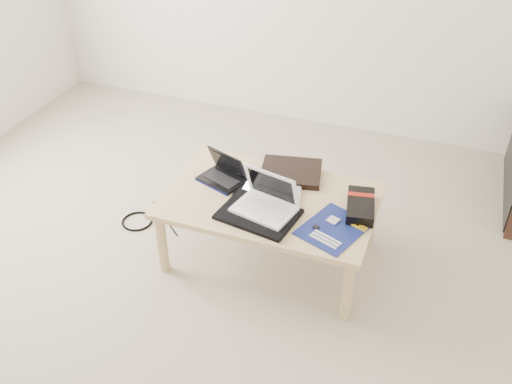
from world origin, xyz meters
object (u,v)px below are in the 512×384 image
(netbook, at_px, (224,174))
(gpu_box, at_px, (360,206))
(coffee_table, at_px, (270,206))
(white_laptop, at_px, (266,201))

(netbook, relative_size, gpu_box, 0.98)
(coffee_table, height_order, netbook, netbook)
(coffee_table, xyz_separation_m, white_laptop, (0.02, -0.11, 0.11))
(coffee_table, bearing_deg, gpu_box, 6.93)
(netbook, relative_size, white_laptop, 0.85)
(gpu_box, bearing_deg, coffee_table, -173.07)
(gpu_box, bearing_deg, netbook, 178.58)
(white_laptop, distance_m, gpu_box, 0.48)
(netbook, bearing_deg, coffee_table, -14.29)
(coffee_table, bearing_deg, netbook, 165.71)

